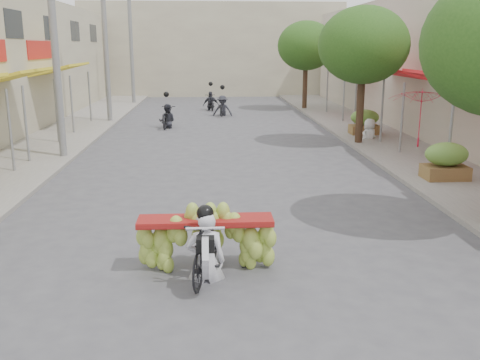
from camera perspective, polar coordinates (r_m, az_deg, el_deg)
ground at (r=7.31m, az=0.45°, el=-16.77°), size 120.00×120.00×0.00m
sidewalk_left at (r=22.56m, az=-20.32°, el=3.77°), size 4.00×60.00×0.12m
sidewalk_right at (r=22.82m, az=15.70°, el=4.23°), size 4.00×60.00×0.12m
far_building at (r=44.27m, az=-2.91°, el=13.72°), size 20.00×6.00×7.00m
utility_pole_mid at (r=18.93m, az=-19.22°, el=14.15°), size 0.60×0.24×8.00m
utility_pole_far at (r=27.72m, az=-14.16°, el=14.22°), size 0.60×0.24×8.00m
utility_pole_back at (r=36.60m, az=-11.55°, el=14.22°), size 0.60×0.24×8.00m
street_tree_mid at (r=21.08m, az=13.04°, el=13.81°), size 3.40×3.40×5.25m
street_tree_far at (r=32.79m, az=7.07°, el=14.02°), size 3.40×3.40×5.25m
produce_crate_mid at (r=16.02m, az=21.14°, el=2.19°), size 1.20×0.88×1.16m
produce_crate_far at (r=23.43m, az=13.16°, el=6.25°), size 1.20×0.88×1.16m
banana_motorbike at (r=8.92m, az=-3.69°, el=-5.83°), size 2.29×1.94×2.17m
market_umbrella at (r=17.39m, az=18.96°, el=9.24°), size 2.02×2.02×1.82m
pedestrian at (r=22.33m, az=13.72°, el=6.38°), size 0.91×0.80×1.59m
bg_motorbike_a at (r=25.54m, az=-7.81°, el=7.14°), size 0.85×1.81×1.95m
bg_motorbike_b at (r=29.79m, az=-1.88°, el=8.45°), size 1.12×1.77×1.95m
bg_motorbike_c at (r=32.51m, az=-3.14°, el=8.83°), size 1.03×1.67×1.95m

